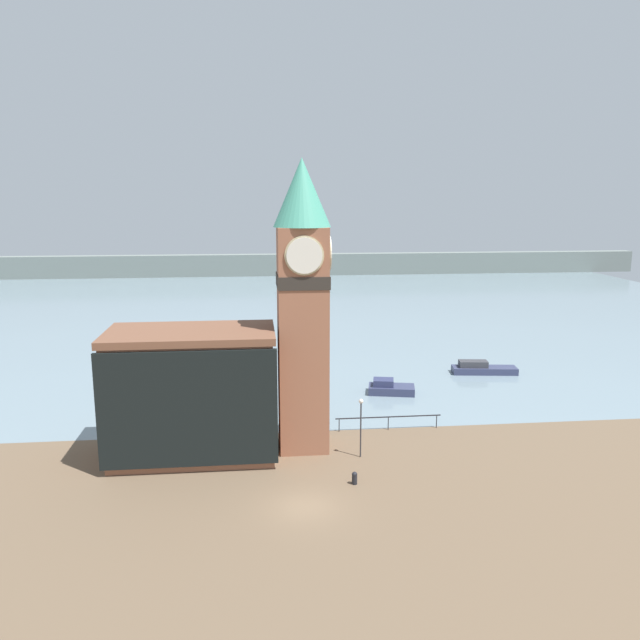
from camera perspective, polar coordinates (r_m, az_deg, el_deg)
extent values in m
plane|color=brown|center=(38.66, -1.37, -16.70)|extent=(160.00, 160.00, 0.00)
cube|color=gray|center=(107.68, -4.52, 1.47)|extent=(160.00, 120.00, 0.00)
cube|color=slate|center=(146.97, -4.98, 5.04)|extent=(180.00, 3.00, 5.00)
cube|color=#232328|center=(49.99, 6.27, -8.80)|extent=(8.44, 0.08, 0.08)
cylinder|color=#232328|center=(49.52, 1.76, -9.59)|extent=(0.07, 0.07, 1.05)
cylinder|color=#232328|center=(50.17, 6.26, -9.37)|extent=(0.07, 0.07, 1.05)
cylinder|color=#232328|center=(51.12, 10.61, -9.10)|extent=(0.07, 0.07, 1.05)
cube|color=#935B42|center=(44.47, -1.59, -1.88)|extent=(3.47, 3.47, 16.06)
cube|color=#2D2823|center=(43.70, -1.62, 3.63)|extent=(3.59, 3.59, 0.90)
cylinder|color=tan|center=(41.71, -1.44, 5.91)|extent=(2.66, 0.12, 2.66)
cylinder|color=silver|center=(41.63, -1.44, 5.90)|extent=(2.42, 0.12, 2.42)
cylinder|color=tan|center=(43.67, 0.72, 6.15)|extent=(0.12, 2.66, 2.66)
cylinder|color=silver|center=(43.68, 0.83, 6.15)|extent=(0.12, 2.42, 2.42)
cone|color=teal|center=(43.32, -1.67, 11.59)|extent=(3.99, 3.99, 4.66)
cube|color=#935B42|center=(45.10, -11.55, -6.87)|extent=(11.19, 6.22, 8.55)
cube|color=brown|center=(43.93, -11.78, -1.25)|extent=(11.59, 6.62, 0.50)
cube|color=black|center=(41.97, -11.97, -8.02)|extent=(11.69, 0.30, 7.87)
cube|color=#333856|center=(59.11, 6.55, -6.33)|extent=(4.61, 3.01, 0.73)
cube|color=navy|center=(58.90, 5.82, -5.69)|extent=(2.15, 1.87, 0.62)
cube|color=#333856|center=(67.44, 14.79, -4.45)|extent=(6.80, 2.72, 0.69)
cube|color=#38383D|center=(67.00, 13.83, -3.91)|extent=(3.05, 1.68, 0.65)
cylinder|color=black|center=(41.22, 3.18, -14.34)|extent=(0.34, 0.34, 0.66)
sphere|color=black|center=(41.08, 3.18, -13.92)|extent=(0.36, 0.36, 0.36)
cylinder|color=#2D2D33|center=(44.51, 3.74, -9.99)|extent=(0.10, 0.10, 4.03)
sphere|color=silver|center=(43.79, 3.78, -7.42)|extent=(0.32, 0.32, 0.32)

